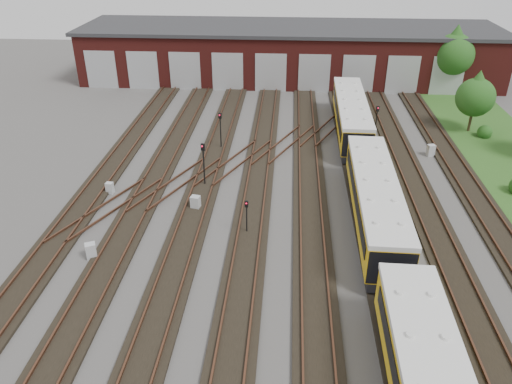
{
  "coord_description": "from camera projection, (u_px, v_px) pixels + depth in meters",
  "views": [
    {
      "loc": [
        0.28,
        -23.06,
        17.88
      ],
      "look_at": [
        -1.73,
        5.72,
        2.0
      ],
      "focal_mm": 35.0,
      "sensor_mm": 36.0,
      "label": 1
    }
  ],
  "objects": [
    {
      "name": "ground",
      "position": [
        279.0,
        271.0,
        28.79
      ],
      "size": [
        120.0,
        120.0,
        0.0
      ],
      "primitive_type": "plane",
      "color": "#423F3D",
      "rests_on": "ground"
    },
    {
      "name": "track_network",
      "position": [
        276.0,
        263.0,
        29.26
      ],
      "size": [
        30.4,
        70.0,
        0.33
      ],
      "color": "black",
      "rests_on": "ground"
    },
    {
      "name": "maintenance_shed",
      "position": [
        289.0,
        52.0,
        62.18
      ],
      "size": [
        51.0,
        12.5,
        6.35
      ],
      "color": "#551815",
      "rests_on": "ground"
    },
    {
      "name": "metro_train",
      "position": [
        375.0,
        201.0,
        32.15
      ],
      "size": [
        2.95,
        46.7,
        3.03
      ],
      "rotation": [
        0.0,
        0.0,
        -0.02
      ],
      "color": "black",
      "rests_on": "ground"
    },
    {
      "name": "signal_mast_0",
      "position": [
        247.0,
        213.0,
        31.46
      ],
      "size": [
        0.22,
        0.21,
        2.41
      ],
      "rotation": [
        0.0,
        0.0,
        -0.07
      ],
      "color": "black",
      "rests_on": "ground"
    },
    {
      "name": "signal_mast_1",
      "position": [
        203.0,
        159.0,
        36.89
      ],
      "size": [
        0.31,
        0.3,
        3.46
      ],
      "rotation": [
        0.0,
        0.0,
        -0.4
      ],
      "color": "black",
      "rests_on": "ground"
    },
    {
      "name": "signal_mast_2",
      "position": [
        220.0,
        126.0,
        43.05
      ],
      "size": [
        0.28,
        0.26,
        3.3
      ],
      "rotation": [
        0.0,
        0.0,
        -0.26
      ],
      "color": "black",
      "rests_on": "ground"
    },
    {
      "name": "signal_mast_3",
      "position": [
        377.0,
        118.0,
        45.04
      ],
      "size": [
        0.27,
        0.26,
        3.15
      ],
      "rotation": [
        0.0,
        0.0,
        0.21
      ],
      "color": "black",
      "rests_on": "ground"
    },
    {
      "name": "relay_cabinet_0",
      "position": [
        91.0,
        251.0,
        29.66
      ],
      "size": [
        0.75,
        0.7,
        1.0
      ],
      "primitive_type": "cube",
      "rotation": [
        0.0,
        0.0,
        0.43
      ],
      "color": "#B3B6B8",
      "rests_on": "ground"
    },
    {
      "name": "relay_cabinet_1",
      "position": [
        110.0,
        188.0,
        36.74
      ],
      "size": [
        0.55,
        0.48,
        0.85
      ],
      "primitive_type": "cube",
      "rotation": [
        0.0,
        0.0,
        -0.11
      ],
      "color": "#B3B6B8",
      "rests_on": "ground"
    },
    {
      "name": "relay_cabinet_2",
      "position": [
        196.0,
        203.0,
        34.65
      ],
      "size": [
        0.71,
        0.64,
        1.02
      ],
      "primitive_type": "cube",
      "rotation": [
        0.0,
        0.0,
        -0.23
      ],
      "color": "#B3B6B8",
      "rests_on": "ground"
    },
    {
      "name": "relay_cabinet_3",
      "position": [
        366.0,
        121.0,
        48.49
      ],
      "size": [
        0.68,
        0.59,
        1.05
      ],
      "primitive_type": "cube",
      "rotation": [
        0.0,
        0.0,
        -0.11
      ],
      "color": "#B3B6B8",
      "rests_on": "ground"
    },
    {
      "name": "relay_cabinet_4",
      "position": [
        431.0,
        150.0,
        42.5
      ],
      "size": [
        0.7,
        0.63,
        1.0
      ],
      "primitive_type": "cube",
      "rotation": [
        0.0,
        0.0,
        0.24
      ],
      "color": "#B3B6B8",
      "rests_on": "ground"
    },
    {
      "name": "tree_0",
      "position": [
        454.0,
        49.0,
        55.86
      ],
      "size": [
        4.65,
        4.65,
        7.71
      ],
      "color": "#342817",
      "rests_on": "ground"
    },
    {
      "name": "tree_1",
      "position": [
        476.0,
        93.0,
        45.84
      ],
      "size": [
        3.55,
        3.55,
        5.88
      ],
      "color": "#342817",
      "rests_on": "ground"
    },
    {
      "name": "bush_2",
      "position": [
        485.0,
        130.0,
        46.06
      ],
      "size": [
        1.34,
        1.34,
        1.34
      ],
      "primitive_type": "sphere",
      "color": "#204D16",
      "rests_on": "ground"
    }
  ]
}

